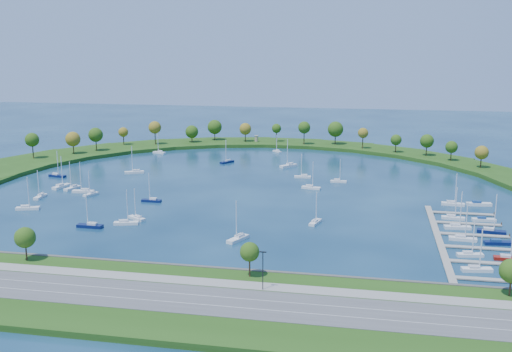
% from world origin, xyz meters
% --- Properties ---
extents(ground, '(700.00, 700.00, 0.00)m').
position_xyz_m(ground, '(0.00, 0.00, 0.00)').
color(ground, '#07233E').
rests_on(ground, ground).
extents(south_shoreline, '(420.00, 43.10, 11.60)m').
position_xyz_m(south_shoreline, '(0.03, -122.88, 1.00)').
color(south_shoreline, '#224713').
rests_on(south_shoreline, ground).
extents(breakwater, '(286.74, 247.64, 2.00)m').
position_xyz_m(breakwater, '(-46.33, 48.72, 0.99)').
color(breakwater, '#224713').
rests_on(breakwater, ground).
extents(breakwater_trees, '(240.02, 89.16, 14.33)m').
position_xyz_m(breakwater_trees, '(-19.90, 89.30, 10.67)').
color(breakwater_trees, '#382314').
rests_on(breakwater_trees, breakwater).
extents(harbor_tower, '(2.60, 2.60, 3.93)m').
position_xyz_m(harbor_tower, '(-15.92, 114.27, 4.02)').
color(harbor_tower, gray).
rests_on(harbor_tower, breakwater).
extents(dock_system, '(24.28, 82.00, 1.60)m').
position_xyz_m(dock_system, '(85.30, -61.00, 0.35)').
color(dock_system, gray).
rests_on(dock_system, ground).
extents(moored_boat_0, '(2.72, 8.18, 11.86)m').
position_xyz_m(moored_boat_0, '(-78.01, -35.46, 0.90)').
color(moored_boat_0, white).
rests_on(moored_boat_0, ground).
extents(moored_boat_1, '(9.53, 6.39, 13.70)m').
position_xyz_m(moored_boat_1, '(-58.39, 17.42, 0.96)').
color(moored_boat_1, white).
rests_on(moored_boat_1, ground).
extents(moored_boat_2, '(7.42, 2.15, 10.87)m').
position_xyz_m(moored_boat_2, '(41.35, 16.63, 0.88)').
color(moored_boat_2, white).
rests_on(moored_boat_2, ground).
extents(moored_boat_3, '(9.03, 3.97, 12.84)m').
position_xyz_m(moored_boat_3, '(-91.61, 2.74, 0.93)').
color(moored_boat_3, '#0B1645').
rests_on(moored_boat_3, ground).
extents(moored_boat_5, '(8.41, 4.94, 11.94)m').
position_xyz_m(moored_boat_5, '(-65.65, 72.69, 0.90)').
color(moored_boat_5, white).
rests_on(moored_boat_5, ground).
extents(moored_boat_6, '(9.29, 3.40, 13.36)m').
position_xyz_m(moored_boat_6, '(-64.68, -23.91, 0.95)').
color(moored_boat_6, white).
rests_on(moored_boat_6, ground).
extents(moored_boat_7, '(7.77, 5.79, 11.38)m').
position_xyz_m(moored_boat_7, '(-26.79, -57.58, 0.89)').
color(moored_boat_7, white).
rests_on(moored_boat_7, ground).
extents(moored_boat_8, '(8.05, 2.43, 11.75)m').
position_xyz_m(moored_boat_8, '(-30.52, -32.88, 0.90)').
color(moored_boat_8, '#0B1645').
rests_on(moored_boat_8, ground).
extents(moored_boat_9, '(9.13, 2.71, 13.35)m').
position_xyz_m(moored_boat_9, '(-38.89, -69.86, 0.95)').
color(moored_boat_9, '#0B1645').
rests_on(moored_boat_9, ground).
extents(moored_boat_10, '(4.85, 9.95, 14.10)m').
position_xyz_m(moored_boat_10, '(-78.31, -17.55, 0.97)').
color(moored_boat_10, white).
rests_on(moored_boat_10, ground).
extents(moored_boat_11, '(8.04, 2.93, 11.57)m').
position_xyz_m(moored_boat_11, '(24.15, 23.15, 0.89)').
color(moored_boat_11, white).
rests_on(moored_boat_11, ground).
extents(moored_boat_12, '(6.01, 6.50, 10.18)m').
position_xyz_m(moored_boat_12, '(1.24, 89.96, 0.86)').
color(moored_boat_12, white).
rests_on(moored_boat_12, ground).
extents(moored_boat_13, '(6.63, 8.47, 12.55)m').
position_xyz_m(moored_boat_13, '(-19.94, 52.16, 0.92)').
color(moored_boat_13, '#0B1645').
rests_on(moored_boat_13, ground).
extents(moored_boat_14, '(8.62, 3.83, 12.25)m').
position_xyz_m(moored_boat_14, '(30.29, 1.51, 0.91)').
color(moored_boat_14, white).
rests_on(moored_boat_14, ground).
extents(moored_boat_15, '(4.59, 8.78, 12.43)m').
position_xyz_m(moored_boat_15, '(-72.20, -19.15, 0.92)').
color(moored_boat_15, white).
rests_on(moored_boat_15, ground).
extents(moored_boat_16, '(6.16, 9.37, 13.44)m').
position_xyz_m(moored_boat_16, '(14.40, -73.81, 0.95)').
color(moored_boat_16, white).
rests_on(moored_boat_16, ground).
extents(moored_boat_17, '(4.21, 8.08, 11.44)m').
position_xyz_m(moored_boat_17, '(37.12, -50.42, 0.89)').
color(moored_boat_17, white).
rests_on(moored_boat_17, ground).
extents(moored_boat_18, '(8.59, 9.33, 14.59)m').
position_xyz_m(moored_boat_18, '(13.94, 47.73, 0.99)').
color(moored_boat_18, white).
rests_on(moored_boat_18, ground).
extents(moored_boat_19, '(4.62, 7.38, 10.53)m').
position_xyz_m(moored_boat_19, '(-59.35, -27.50, 0.87)').
color(moored_boat_19, white).
rests_on(moored_boat_19, ground).
extents(moored_boat_20, '(9.02, 5.04, 12.78)m').
position_xyz_m(moored_boat_20, '(-73.08, -52.98, 0.93)').
color(moored_boat_20, white).
rests_on(moored_boat_20, ground).
extents(moored_boat_21, '(8.84, 4.54, 12.52)m').
position_xyz_m(moored_boat_21, '(-28.23, -64.09, 0.92)').
color(moored_boat_21, white).
rests_on(moored_boat_21, ground).
extents(docked_boat_0, '(8.64, 3.60, 12.33)m').
position_xyz_m(docked_boat_0, '(85.52, -87.36, 0.92)').
color(docked_boat_0, white).
rests_on(docked_boat_0, ground).
extents(docked_boat_2, '(7.98, 3.43, 11.35)m').
position_xyz_m(docked_boat_2, '(85.53, -75.12, 0.89)').
color(docked_boat_2, white).
rests_on(docked_boat_2, ground).
extents(docked_boat_3, '(8.27, 2.72, 12.00)m').
position_xyz_m(docked_boat_3, '(96.02, -76.39, 0.91)').
color(docked_boat_3, maroon).
rests_on(docked_boat_3, ground).
extents(docked_boat_4, '(8.85, 3.18, 12.75)m').
position_xyz_m(docked_boat_4, '(85.51, -59.98, 0.93)').
color(docked_boat_4, white).
rests_on(docked_boat_4, ground).
extents(docked_boat_5, '(8.96, 3.51, 1.78)m').
position_xyz_m(docked_boat_5, '(95.97, -61.95, 0.65)').
color(docked_boat_5, '#0B1645').
rests_on(docked_boat_5, ground).
extents(docked_boat_6, '(9.11, 3.18, 13.14)m').
position_xyz_m(docked_boat_6, '(85.51, -47.27, 0.94)').
color(docked_boat_6, white).
rests_on(docked_boat_6, ground).
extents(docked_boat_7, '(9.51, 4.04, 13.55)m').
position_xyz_m(docked_boat_7, '(96.00, -50.16, 0.95)').
color(docked_boat_7, '#0B1645').
rests_on(docked_boat_7, ground).
extents(docked_boat_8, '(8.32, 3.08, 11.96)m').
position_xyz_m(docked_boat_8, '(85.52, -35.47, 0.90)').
color(docked_boat_8, white).
rests_on(docked_boat_8, ground).
extents(docked_boat_9, '(8.43, 2.98, 1.69)m').
position_xyz_m(docked_boat_9, '(95.98, -35.91, 0.62)').
color(docked_boat_9, white).
rests_on(docked_boat_9, ground).
extents(docked_boat_10, '(8.97, 3.39, 12.86)m').
position_xyz_m(docked_boat_10, '(87.91, -15.43, 0.93)').
color(docked_boat_10, white).
rests_on(docked_boat_10, ground).
extents(docked_boat_11, '(9.74, 3.67, 1.94)m').
position_xyz_m(docked_boat_11, '(97.86, -13.81, 0.71)').
color(docked_boat_11, white).
rests_on(docked_boat_11, ground).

